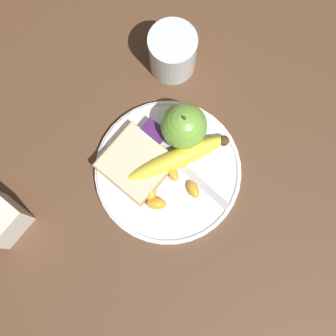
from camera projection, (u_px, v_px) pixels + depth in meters
name	position (u px, v px, depth m)	size (l,w,h in m)	color
ground_plane	(168.00, 172.00, 0.80)	(3.00, 3.00, 0.00)	brown
plate	(168.00, 171.00, 0.79)	(0.25, 0.25, 0.01)	white
juice_glass	(172.00, 53.00, 0.80)	(0.08, 0.08, 0.09)	silver
apple	(184.00, 126.00, 0.77)	(0.08, 0.08, 0.09)	#72B23D
banana	(179.00, 160.00, 0.78)	(0.11, 0.18, 0.03)	yellow
bread_slice	(136.00, 164.00, 0.78)	(0.11, 0.10, 0.02)	tan
fork	(176.00, 161.00, 0.79)	(0.20, 0.03, 0.00)	#B2B2B7
jam_packet	(153.00, 134.00, 0.79)	(0.04, 0.04, 0.02)	white
orange_segment_0	(156.00, 204.00, 0.77)	(0.04, 0.04, 0.02)	#F9A32D
orange_segment_1	(149.00, 189.00, 0.77)	(0.04, 0.04, 0.02)	#F9A32D
orange_segment_2	(135.00, 196.00, 0.77)	(0.03, 0.02, 0.01)	#F9A32D
orange_segment_3	(193.00, 190.00, 0.77)	(0.03, 0.03, 0.02)	#F9A32D
orange_segment_4	(173.00, 174.00, 0.78)	(0.03, 0.03, 0.01)	#F9A32D
orange_segment_5	(161.00, 163.00, 0.79)	(0.03, 0.02, 0.01)	#F9A32D
orange_segment_6	(153.00, 177.00, 0.78)	(0.03, 0.02, 0.02)	#F9A32D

